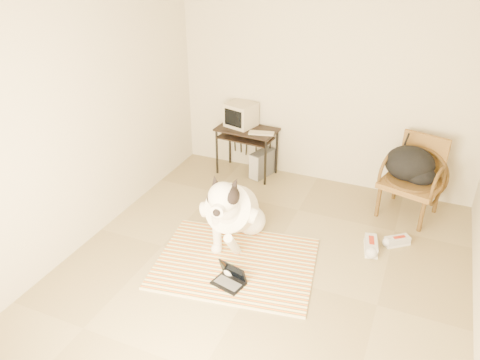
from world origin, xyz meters
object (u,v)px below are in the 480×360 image
Objects in this scene: laptop at (230,278)px; computer_desk at (247,136)px; dog at (233,211)px; pc_tower at (262,164)px; rattan_chair at (414,177)px; backpack at (412,166)px; crt_monitor at (241,115)px.

computer_desk is (-0.76, 2.25, 0.52)m from laptop.
dog reaches higher than pc_tower.
dog reaches higher than computer_desk.
laptop is (0.27, -0.68, -0.32)m from dog.
computer_desk is 2.24m from rattan_chair.
backpack is at bearing -6.08° from pc_tower.
dog is 2.21× the size of backpack.
dog is at bearing -80.91° from pc_tower.
dog is 1.56× the size of computer_desk.
crt_monitor reaches higher than backpack.
rattan_chair is at bearing -4.24° from computer_desk.
crt_monitor reaches higher than pc_tower.
crt_monitor is at bearing 174.06° from rattan_chair.
laptop is at bearing -69.28° from crt_monitor.
computer_desk is (-0.49, 1.57, 0.20)m from dog.
crt_monitor reaches higher than rattan_chair.
dog is 3.03× the size of crt_monitor.
dog is 1.82m from crt_monitor.
crt_monitor reaches higher than computer_desk.
dog is 0.80m from laptop.
backpack is at bearing 55.45° from laptop.
dog is 2.25m from rattan_chair.
laptop is 0.80× the size of crt_monitor.
computer_desk is 2.20m from backpack.
rattan_chair reaches higher than laptop.
rattan_chair is 1.60× the size of backpack.
computer_desk is 1.98× the size of pc_tower.
laptop is 2.61m from crt_monitor.
laptop is at bearing -71.31° from computer_desk.
dog is at bearing -140.70° from backpack.
pc_tower is (0.35, -0.05, -0.66)m from crt_monitor.
computer_desk is 0.88× the size of rattan_chair.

